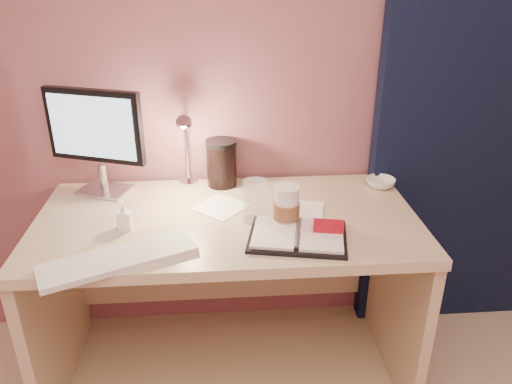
{
  "coord_description": "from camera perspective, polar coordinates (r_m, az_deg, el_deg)",
  "views": [
    {
      "loc": [
        -0.02,
        -0.24,
        1.59
      ],
      "look_at": [
        0.1,
        1.33,
        0.85
      ],
      "focal_mm": 35.0,
      "sensor_mm": 36.0,
      "label": 1
    }
  ],
  "objects": [
    {
      "name": "room",
      "position": [
        2.21,
        22.25,
        11.45
      ],
      "size": [
        3.5,
        3.5,
        3.5
      ],
      "color": "#C6B28E",
      "rests_on": "ground"
    },
    {
      "name": "desk",
      "position": [
        2.01,
        -3.21,
        -7.53
      ],
      "size": [
        1.4,
        0.7,
        0.73
      ],
      "color": "beige",
      "rests_on": "ground"
    },
    {
      "name": "monitor",
      "position": [
        2.03,
        -17.73,
        6.51
      ],
      "size": [
        0.38,
        0.2,
        0.42
      ],
      "rotation": [
        0.0,
        0.0,
        -0.35
      ],
      "color": "silver",
      "rests_on": "desk"
    },
    {
      "name": "keyboard",
      "position": [
        1.63,
        -15.42,
        -7.38
      ],
      "size": [
        0.5,
        0.33,
        0.02
      ],
      "primitive_type": "cube",
      "rotation": [
        0.0,
        0.0,
        0.42
      ],
      "color": "white",
      "rests_on": "desk"
    },
    {
      "name": "planner",
      "position": [
        1.7,
        5.09,
        -4.89
      ],
      "size": [
        0.37,
        0.3,
        0.05
      ],
      "rotation": [
        0.0,
        0.0,
        -0.2
      ],
      "color": "black",
      "rests_on": "desk"
    },
    {
      "name": "paper_b",
      "position": [
        1.89,
        5.34,
        -2.03
      ],
      "size": [
        0.19,
        0.19,
        0.0
      ],
      "primitive_type": "cube",
      "rotation": [
        0.0,
        0.0,
        -0.24
      ],
      "color": "white",
      "rests_on": "desk"
    },
    {
      "name": "paper_c",
      "position": [
        1.91,
        -4.08,
        -1.71
      ],
      "size": [
        0.24,
        0.24,
        0.0
      ],
      "primitive_type": "cube",
      "rotation": [
        0.0,
        0.0,
        0.85
      ],
      "color": "white",
      "rests_on": "desk"
    },
    {
      "name": "coffee_cup",
      "position": [
        1.75,
        3.52,
        -1.74
      ],
      "size": [
        0.09,
        0.09,
        0.15
      ],
      "color": "white",
      "rests_on": "desk"
    },
    {
      "name": "clear_cup",
      "position": [
        1.77,
        -0.1,
        -1.05
      ],
      "size": [
        0.09,
        0.09,
        0.15
      ],
      "primitive_type": "cylinder",
      "color": "white",
      "rests_on": "desk"
    },
    {
      "name": "bowl",
      "position": [
        2.13,
        14.07,
        1.02
      ],
      "size": [
        0.14,
        0.14,
        0.04
      ],
      "primitive_type": "imported",
      "rotation": [
        0.0,
        0.0,
        -0.22
      ],
      "color": "silver",
      "rests_on": "desk"
    },
    {
      "name": "lotion_bottle",
      "position": [
        1.79,
        -14.82,
        -2.64
      ],
      "size": [
        0.05,
        0.05,
        0.1
      ],
      "primitive_type": "imported",
      "rotation": [
        0.0,
        0.0,
        -0.07
      ],
      "color": "white",
      "rests_on": "desk"
    },
    {
      "name": "dark_jar",
      "position": [
        2.06,
        -3.95,
        3.06
      ],
      "size": [
        0.12,
        0.12,
        0.17
      ],
      "primitive_type": "cylinder",
      "color": "black",
      "rests_on": "desk"
    },
    {
      "name": "desk_lamp",
      "position": [
        1.97,
        -8.15,
        5.5
      ],
      "size": [
        0.08,
        0.2,
        0.33
      ],
      "rotation": [
        0.0,
        0.0,
        0.02
      ],
      "color": "silver",
      "rests_on": "desk"
    }
  ]
}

